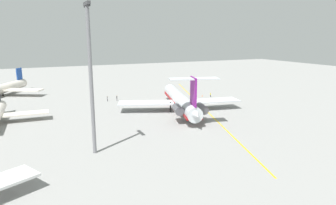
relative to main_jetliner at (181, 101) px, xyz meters
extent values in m
plane|color=gray|center=(-3.20, -8.83, -3.32)|extent=(319.47, 319.47, 0.00)
cylinder|color=silver|center=(1.13, -0.31, -0.05)|extent=(36.49, 13.54, 3.92)
cone|color=silver|center=(18.86, -5.19, -0.05)|extent=(4.94, 4.71, 3.77)
cone|color=silver|center=(-16.59, 4.57, 0.30)|extent=(6.40, 4.73, 3.33)
cube|color=#B2191E|center=(1.13, -0.31, -0.93)|extent=(35.72, 13.40, 0.86)
cube|color=silver|center=(4.61, 9.24, -0.74)|extent=(11.67, 17.45, 0.39)
cube|color=silver|center=(-0.77, -10.30, -0.74)|extent=(8.71, 17.12, 0.39)
cylinder|color=#515156|center=(-10.24, 6.09, 0.24)|extent=(5.33, 3.49, 2.27)
cube|color=silver|center=(-10.42, 5.43, 0.24)|extent=(3.17, 1.99, 0.47)
cylinder|color=#515156|center=(-11.92, 0.01, 0.24)|extent=(5.33, 3.49, 2.27)
cube|color=silver|center=(-11.74, 0.66, 0.24)|extent=(3.17, 1.99, 0.47)
cube|color=#7A197F|center=(-14.23, 3.92, 5.38)|extent=(5.22, 1.79, 6.95)
cube|color=silver|center=(-13.79, 7.06, 8.58)|extent=(5.06, 6.49, 0.27)
cube|color=silver|center=(-15.46, 0.99, 8.58)|extent=(5.06, 6.49, 0.27)
cylinder|color=black|center=(11.96, -3.29, -1.83)|extent=(0.43, 0.43, 2.97)
cylinder|color=black|center=(0.78, 3.04, -1.83)|extent=(0.43, 0.43, 2.97)
cylinder|color=black|center=(-0.88, -3.01, -1.83)|extent=(0.43, 0.43, 2.97)
cube|color=silver|center=(8.20, 41.58, -1.36)|extent=(4.60, 11.26, 0.35)
cylinder|color=silver|center=(49.58, 49.66, -0.65)|extent=(27.07, 16.90, 3.46)
cube|color=silver|center=(45.59, 42.34, -0.99)|extent=(10.75, 14.01, 0.42)
cube|color=#19429E|center=(60.35, 43.78, 3.44)|extent=(3.48, 2.11, 4.72)
cylinder|color=black|center=(49.58, 49.66, -2.16)|extent=(0.42, 0.42, 2.33)
cylinder|color=black|center=(23.45, 16.31, -2.90)|extent=(0.10, 0.10, 0.83)
cylinder|color=black|center=(23.56, 16.40, -2.90)|extent=(0.10, 0.10, 0.83)
cylinder|color=gray|center=(23.51, 16.35, -2.16)|extent=(0.28, 0.28, 0.66)
sphere|color=brown|center=(23.51, 16.35, -1.70)|extent=(0.26, 0.26, 0.26)
cylinder|color=gray|center=(23.36, 16.24, -2.13)|extent=(0.08, 0.08, 0.56)
cylinder|color=gray|center=(23.65, 16.47, -2.13)|extent=(0.08, 0.08, 0.56)
cylinder|color=black|center=(15.28, -19.90, -2.93)|extent=(0.10, 0.10, 0.78)
cylinder|color=black|center=(15.14, -19.92, -2.93)|extent=(0.10, 0.10, 0.78)
cylinder|color=yellow|center=(15.21, -19.91, -2.23)|extent=(0.26, 0.26, 0.62)
sphere|color=tan|center=(15.21, -19.91, -1.80)|extent=(0.24, 0.24, 0.24)
cylinder|color=yellow|center=(15.38, -19.88, -2.20)|extent=(0.07, 0.07, 0.52)
cylinder|color=yellow|center=(15.04, -19.93, -2.20)|extent=(0.07, 0.07, 0.52)
cylinder|color=black|center=(22.88, 13.14, -2.89)|extent=(0.11, 0.11, 0.87)
cylinder|color=black|center=(23.02, 13.18, -2.89)|extent=(0.11, 0.11, 0.87)
cylinder|color=#262628|center=(22.95, 13.16, -2.11)|extent=(0.29, 0.29, 0.69)
sphere|color=#8C6647|center=(22.95, 13.16, -1.63)|extent=(0.27, 0.27, 0.27)
cylinder|color=#262628|center=(22.76, 13.12, -2.07)|extent=(0.08, 0.08, 0.58)
cylinder|color=#262628|center=(23.14, 13.20, -2.07)|extent=(0.08, 0.08, 0.58)
cone|color=#EA590F|center=(17.28, -17.61, -3.05)|extent=(0.40, 0.40, 0.55)
cube|color=gold|center=(1.13, -8.48, -3.32)|extent=(92.02, 29.34, 0.01)
cylinder|color=slate|center=(-22.11, 29.72, 10.12)|extent=(0.70, 0.70, 26.88)
cube|color=#424244|center=(-22.11, 29.72, 24.06)|extent=(4.00, 0.60, 0.60)
cube|color=#2D2D30|center=(-23.61, 29.72, 23.71)|extent=(0.70, 0.50, 0.44)
cube|color=#2D2D30|center=(-20.61, 29.72, 23.71)|extent=(0.70, 0.50, 0.44)
camera|label=1|loc=(-77.61, 39.69, 18.55)|focal=32.39mm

